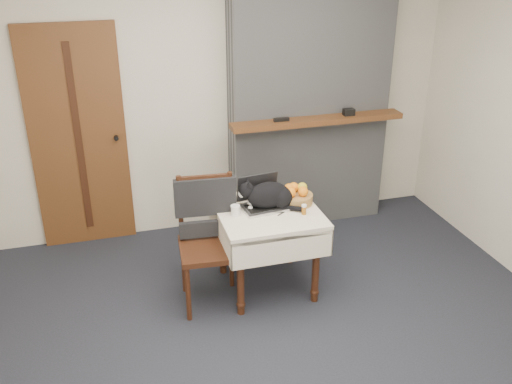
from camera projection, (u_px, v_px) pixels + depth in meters
ground at (276, 349)px, 3.99m from camera, size 4.50×4.50×0.00m
room_shell at (258, 86)px, 3.66m from camera, size 4.52×4.01×2.61m
door at (79, 140)px, 5.00m from camera, size 0.82×0.10×2.00m
chimney at (309, 93)px, 5.29m from camera, size 1.62×0.48×2.60m
side_table at (268, 223)px, 4.46m from camera, size 0.78×0.78×0.70m
laptop at (261, 199)px, 4.45m from camera, size 0.36×0.32×0.25m
cat at (269, 196)px, 4.41m from camera, size 0.48×0.29×0.24m
cream_jar at (235, 210)px, 4.32m from camera, size 0.07×0.07×0.08m
pill_bottle at (304, 209)px, 4.33m from camera, size 0.04×0.04×0.08m
fruit_basket at (296, 196)px, 4.50m from camera, size 0.27×0.27×0.15m
desk_clutter at (284, 207)px, 4.45m from camera, size 0.13×0.06×0.01m
chair at (207, 223)px, 4.33m from camera, size 0.49×0.48×1.02m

